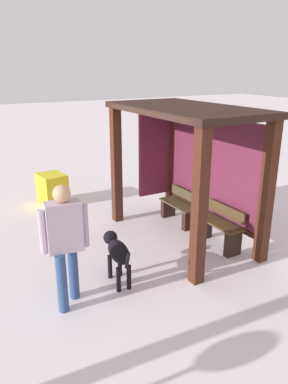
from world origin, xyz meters
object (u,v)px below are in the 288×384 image
at_px(bus_shelter, 190,146).
at_px(bench_center_inside, 219,229).
at_px(bench_left_inside, 179,208).
at_px(grit_bin, 53,189).
at_px(person_walking, 65,237).
at_px(dog, 117,252).

height_order(bus_shelter, bench_center_inside, bus_shelter).
height_order(bench_left_inside, grit_bin, grit_bin).
height_order(bench_center_inside, person_walking, person_walking).
relative_size(bus_shelter, person_walking, 1.76).
height_order(dog, grit_bin, grit_bin).
xyz_separation_m(bus_shelter, bench_left_inside, (-0.53, 0.19, -1.45)).
height_order(bench_center_inside, grit_bin, bench_center_inside).
distance_m(bus_shelter, person_walking, 3.09).
bearing_deg(person_walking, grit_bin, 166.56).
bearing_deg(dog, bus_shelter, 114.92).
bearing_deg(grit_bin, bench_left_inside, 39.33).
distance_m(bench_left_inside, bench_center_inside, 1.28).
distance_m(bench_left_inside, dog, 2.59).
bearing_deg(bench_center_inside, dog, -85.83).
bearing_deg(grit_bin, person_walking, -13.44).
distance_m(bench_left_inside, grit_bin, 3.18).
bearing_deg(dog, grit_bin, 178.12).
bearing_deg(dog, bench_center_inside, 94.17).
xyz_separation_m(person_walking, dog, (-0.18, 0.85, -0.53)).
relative_size(bus_shelter, bench_left_inside, 3.08).
relative_size(bench_center_inside, grit_bin, 1.35).
relative_size(person_walking, dog, 1.85).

